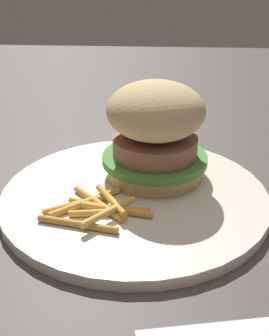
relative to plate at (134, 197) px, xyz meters
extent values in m
plane|color=#47423F|center=(0.02, 0.01, -0.01)|extent=(1.60, 1.60, 0.00)
cylinder|color=silver|center=(0.00, 0.00, 0.00)|extent=(0.29, 0.29, 0.01)
cylinder|color=tan|center=(-0.02, -0.04, 0.01)|extent=(0.11, 0.11, 0.02)
cylinder|color=#4C9338|center=(-0.02, -0.04, 0.03)|extent=(0.12, 0.12, 0.01)
cylinder|color=#8E5B47|center=(-0.02, -0.04, 0.04)|extent=(0.10, 0.10, 0.02)
ellipsoid|color=tan|center=(-0.02, -0.04, 0.09)|extent=(0.11, 0.11, 0.06)
cylinder|color=gold|center=(0.06, 0.03, 0.01)|extent=(0.07, 0.04, 0.01)
cylinder|color=gold|center=(0.04, 0.03, 0.01)|extent=(0.06, 0.06, 0.01)
cylinder|color=gold|center=(0.05, 0.07, 0.01)|extent=(0.08, 0.02, 0.01)
cylinder|color=gold|center=(0.02, 0.04, 0.01)|extent=(0.07, 0.02, 0.01)
cylinder|color=gold|center=(0.03, 0.05, 0.01)|extent=(0.08, 0.02, 0.01)
cylinder|color=gold|center=(0.04, 0.03, 0.01)|extent=(0.05, 0.02, 0.01)
cylinder|color=gold|center=(0.05, 0.03, 0.01)|extent=(0.07, 0.06, 0.01)
cylinder|color=#E5B251|center=(0.02, 0.06, 0.02)|extent=(0.05, 0.06, 0.01)
cylinder|color=gold|center=(0.02, 0.03, 0.02)|extent=(0.04, 0.06, 0.01)
camera|label=1|loc=(-0.03, 0.44, 0.26)|focal=49.70mm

